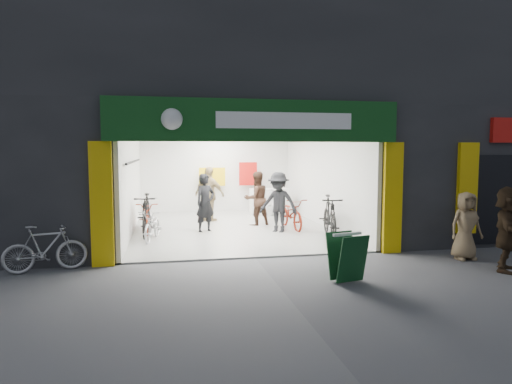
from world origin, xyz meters
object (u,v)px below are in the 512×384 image
object	(u,v)px
bike_left_front	(153,225)
bike_right_front	(330,216)
pedestrian_near	(466,226)
sandwich_board	(347,256)
parked_bike	(45,249)

from	to	relation	value
bike_left_front	bike_right_front	xyz separation A→B (m)	(4.80, -0.47, 0.17)
pedestrian_near	bike_right_front	bearing A→B (deg)	124.92
bike_left_front	sandwich_board	distance (m)	5.86
parked_bike	bike_right_front	bearing A→B (deg)	-85.09
bike_right_front	sandwich_board	size ratio (longest dim) A/B	2.20
bike_right_front	pedestrian_near	xyz separation A→B (m)	(2.04, -3.02, 0.17)
pedestrian_near	sandwich_board	world-z (taller)	pedestrian_near
bike_left_front	parked_bike	xyz separation A→B (m)	(-2.01, -2.82, 0.06)
bike_right_front	sandwich_board	distance (m)	4.33
sandwich_board	parked_bike	bearing A→B (deg)	149.54
bike_left_front	pedestrian_near	distance (m)	7.69
bike_right_front	sandwich_board	bearing A→B (deg)	-95.40
bike_left_front	pedestrian_near	bearing A→B (deg)	-15.78
bike_left_front	bike_right_front	distance (m)	4.83
parked_bike	pedestrian_near	distance (m)	8.88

